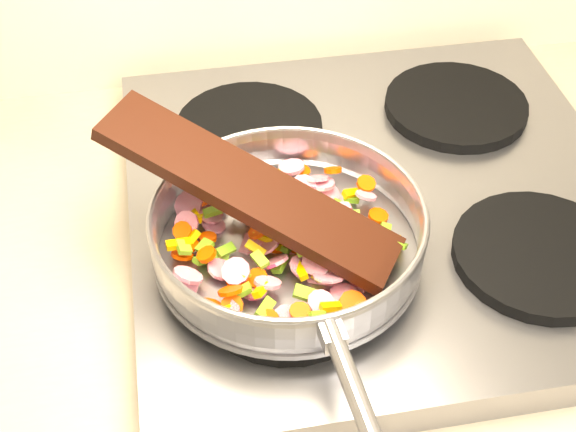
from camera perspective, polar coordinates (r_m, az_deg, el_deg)
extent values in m
cube|color=#939399|center=(0.98, 6.57, 0.90)|extent=(0.60, 0.60, 0.04)
cylinder|color=black|center=(0.84, -0.06, -5.21)|extent=(0.19, 0.19, 0.02)
cylinder|color=black|center=(0.92, 17.46, -2.64)|extent=(0.19, 0.19, 0.02)
cylinder|color=black|center=(1.04, -2.78, 6.25)|extent=(0.19, 0.19, 0.02)
cylinder|color=black|center=(1.11, 11.85, 7.68)|extent=(0.19, 0.19, 0.02)
cylinder|color=#9E9EA5|center=(0.86, 0.00, -2.40)|extent=(0.29, 0.29, 0.01)
torus|color=#9E9EA5|center=(0.84, 0.00, -1.01)|extent=(0.33, 0.33, 0.05)
torus|color=#9E9EA5|center=(0.83, 0.00, 0.20)|extent=(0.29, 0.29, 0.01)
cylinder|color=#9E9EA5|center=(0.69, 5.32, -13.68)|extent=(0.03, 0.19, 0.02)
cube|color=#9E9EA5|center=(0.73, 3.15, -8.40)|extent=(0.02, 0.03, 0.02)
cylinder|color=#C7133F|center=(0.84, 5.16, -2.22)|extent=(0.04, 0.04, 0.01)
cylinder|color=#C7133F|center=(0.81, -3.74, -3.93)|extent=(0.04, 0.03, 0.02)
cylinder|color=#C7133F|center=(0.81, 4.01, -5.62)|extent=(0.04, 0.04, 0.00)
cylinder|color=#F24200|center=(0.80, 5.07, -6.93)|extent=(0.03, 0.03, 0.01)
cylinder|color=#F24200|center=(0.85, 5.77, -2.24)|extent=(0.03, 0.03, 0.02)
cylinder|color=#C7133F|center=(0.89, 5.56, 1.47)|extent=(0.03, 0.03, 0.02)
cylinder|color=#C7133F|center=(0.81, 2.93, -4.25)|extent=(0.05, 0.04, 0.02)
cube|color=#F4AF00|center=(0.84, -7.80, -1.99)|extent=(0.03, 0.01, 0.01)
cube|color=#F4AF00|center=(0.78, 3.04, -6.48)|extent=(0.02, 0.01, 0.01)
cube|color=#71AB1C|center=(0.91, -0.69, 2.41)|extent=(0.02, 0.02, 0.01)
cube|color=#71AB1C|center=(0.77, 2.14, -7.28)|extent=(0.02, 0.02, 0.02)
cylinder|color=#C7133F|center=(0.92, 2.73, 1.65)|extent=(0.05, 0.05, 0.02)
cylinder|color=#F24200|center=(0.83, -5.82, -2.74)|extent=(0.02, 0.02, 0.01)
cube|color=#F4AF00|center=(0.79, -4.81, -6.76)|extent=(0.03, 0.02, 0.01)
cylinder|color=#C7133F|center=(0.85, -1.36, -1.99)|extent=(0.04, 0.04, 0.02)
cube|color=#F4AF00|center=(0.85, 2.46, -1.59)|extent=(0.02, 0.02, 0.02)
cylinder|color=#F24200|center=(0.86, -5.74, -1.56)|extent=(0.03, 0.03, 0.01)
cube|color=#71AB1C|center=(0.82, -2.01, -3.11)|extent=(0.02, 0.02, 0.01)
cylinder|color=#F24200|center=(0.80, -5.65, -6.24)|extent=(0.04, 0.03, 0.02)
cylinder|color=#C7133F|center=(0.87, -2.70, -1.88)|extent=(0.04, 0.04, 0.02)
cylinder|color=#F24200|center=(0.86, -7.53, -1.04)|extent=(0.03, 0.02, 0.02)
cylinder|color=#C7133F|center=(0.88, 1.51, -0.65)|extent=(0.04, 0.05, 0.02)
cylinder|color=#C7133F|center=(0.91, 2.41, 2.31)|extent=(0.04, 0.04, 0.01)
cube|color=#71AB1C|center=(0.82, 6.35, -3.66)|extent=(0.02, 0.02, 0.02)
cylinder|color=#C7133F|center=(0.86, 0.29, -2.04)|extent=(0.03, 0.03, 0.02)
cylinder|color=#C7133F|center=(0.88, 3.67, 0.31)|extent=(0.03, 0.03, 0.02)
cylinder|color=#F24200|center=(0.94, 1.03, 3.31)|extent=(0.02, 0.03, 0.01)
cylinder|color=#C7133F|center=(0.82, -7.41, -4.78)|extent=(0.04, 0.03, 0.03)
cylinder|color=#F24200|center=(0.92, 3.22, 3.28)|extent=(0.03, 0.03, 0.02)
cylinder|color=#C7133F|center=(0.86, 4.52, -0.71)|extent=(0.03, 0.03, 0.01)
cylinder|color=#F24200|center=(0.78, -1.38, -7.39)|extent=(0.02, 0.02, 0.02)
cube|color=#F4AF00|center=(0.88, -3.62, 0.79)|extent=(0.02, 0.02, 0.01)
cylinder|color=#C7133F|center=(0.91, 1.06, 1.98)|extent=(0.04, 0.04, 0.02)
cylinder|color=#F24200|center=(0.80, -4.11, -5.32)|extent=(0.03, 0.03, 0.02)
cylinder|color=#C7133F|center=(0.90, 1.31, 1.61)|extent=(0.03, 0.03, 0.02)
cylinder|color=#C7133F|center=(0.78, -0.06, -7.44)|extent=(0.04, 0.04, 0.03)
cylinder|color=#F24200|center=(0.92, -3.46, 1.43)|extent=(0.03, 0.03, 0.01)
cylinder|color=#F24200|center=(0.79, -4.00, -6.38)|extent=(0.03, 0.03, 0.02)
cube|color=#71AB1C|center=(0.83, -7.43, -2.22)|extent=(0.02, 0.02, 0.01)
cube|color=#71AB1C|center=(0.78, -1.64, -6.59)|extent=(0.02, 0.03, 0.01)
cube|color=#71AB1C|center=(0.88, 6.91, -1.11)|extent=(0.02, 0.02, 0.02)
cube|color=#71AB1C|center=(0.84, -4.45, -2.43)|extent=(0.02, 0.02, 0.01)
cylinder|color=#C7133F|center=(0.89, -7.09, 0.80)|extent=(0.04, 0.03, 0.03)
cube|color=#F4AF00|center=(0.82, 0.88, -3.91)|extent=(0.01, 0.03, 0.01)
cylinder|color=#F24200|center=(0.82, -3.48, -4.54)|extent=(0.03, 0.03, 0.02)
cube|color=#71AB1C|center=(0.84, 7.82, -1.97)|extent=(0.02, 0.02, 0.01)
cube|color=#71AB1C|center=(0.86, 1.26, -0.23)|extent=(0.02, 0.02, 0.02)
cylinder|color=#F24200|center=(0.91, 0.74, 0.96)|extent=(0.04, 0.04, 0.01)
cylinder|color=#C7133F|center=(0.88, -5.54, 0.18)|extent=(0.04, 0.04, 0.01)
cube|color=#71AB1C|center=(0.90, 3.82, 0.80)|extent=(0.02, 0.02, 0.02)
cylinder|color=#F24200|center=(0.87, 1.17, 0.29)|extent=(0.03, 0.03, 0.02)
cube|color=#71AB1C|center=(0.86, 6.91, -1.98)|extent=(0.01, 0.02, 0.01)
cube|color=#71AB1C|center=(0.89, 4.42, -0.02)|extent=(0.02, 0.02, 0.01)
cylinder|color=#C7133F|center=(0.83, 2.47, -4.33)|extent=(0.04, 0.04, 0.02)
cube|color=#F4AF00|center=(0.85, -6.94, -1.73)|extent=(0.02, 0.02, 0.02)
cylinder|color=#C7133F|center=(0.93, -2.86, 1.98)|extent=(0.03, 0.03, 0.02)
cylinder|color=#F24200|center=(0.80, 4.63, -6.21)|extent=(0.04, 0.04, 0.02)
cylinder|color=#F24200|center=(0.85, 2.28, -1.30)|extent=(0.04, 0.04, 0.01)
cube|color=#F4AF00|center=(0.85, -1.21, -1.84)|extent=(0.02, 0.03, 0.01)
cube|color=#F4AF00|center=(0.83, 2.37, -3.91)|extent=(0.02, 0.03, 0.01)
cylinder|color=#C7133F|center=(0.82, 0.96, -3.65)|extent=(0.03, 0.03, 0.02)
cylinder|color=#C7133F|center=(0.80, -1.46, -4.76)|extent=(0.04, 0.04, 0.02)
cylinder|color=#F24200|center=(0.88, 0.23, 0.49)|extent=(0.04, 0.04, 0.01)
cube|color=#71AB1C|center=(0.84, -6.17, -3.14)|extent=(0.02, 0.02, 0.01)
cylinder|color=#C7133F|center=(0.94, 0.25, 3.50)|extent=(0.04, 0.04, 0.01)
cylinder|color=#C7133F|center=(0.91, 2.06, 2.69)|extent=(0.04, 0.04, 0.02)
cylinder|color=#F24200|center=(0.85, -7.53, -2.74)|extent=(0.03, 0.03, 0.02)
cylinder|color=#C7133F|center=(0.86, -7.23, -0.49)|extent=(0.03, 0.03, 0.03)
cube|color=#F4AF00|center=(0.85, 3.93, -1.39)|extent=(0.02, 0.02, 0.01)
cylinder|color=#F24200|center=(0.92, -0.83, 2.51)|extent=(0.03, 0.03, 0.02)
cube|color=#71AB1C|center=(0.80, -3.26, -5.35)|extent=(0.02, 0.01, 0.02)
cylinder|color=#F24200|center=(0.86, 0.66, -1.92)|extent=(0.03, 0.03, 0.03)
cylinder|color=#F24200|center=(0.77, 0.85, -6.77)|extent=(0.03, 0.03, 0.00)
cube|color=#71AB1C|center=(0.86, -0.35, -2.30)|extent=(0.02, 0.02, 0.01)
cylinder|color=#C7133F|center=(0.79, -4.37, -6.95)|extent=(0.03, 0.04, 0.03)
cylinder|color=#C7133F|center=(0.83, 5.00, -4.55)|extent=(0.03, 0.04, 0.03)
cube|color=#F4AF00|center=(0.90, 4.52, 1.59)|extent=(0.02, 0.02, 0.01)
cube|color=#71AB1C|center=(0.83, 1.37, -2.42)|extent=(0.02, 0.02, 0.02)
cylinder|color=#C7133F|center=(0.91, -5.19, 0.87)|extent=(0.03, 0.03, 0.02)
cylinder|color=#F24200|center=(0.85, -2.07, -0.95)|extent=(0.03, 0.03, 0.02)
cube|color=#71AB1C|center=(0.84, 6.51, -3.72)|extent=(0.02, 0.02, 0.02)
cube|color=#F4AF00|center=(0.86, 0.90, -1.25)|extent=(0.01, 0.03, 0.01)
cylinder|color=#F24200|center=(0.85, -7.10, -2.00)|extent=(0.03, 0.03, 0.01)
cylinder|color=#F24200|center=(0.89, -2.39, 0.03)|extent=(0.03, 0.04, 0.03)
cube|color=#71AB1C|center=(0.88, -5.39, 0.34)|extent=(0.02, 0.01, 0.01)
cube|color=#71AB1C|center=(0.87, 0.39, 0.39)|extent=(0.03, 0.02, 0.02)
cube|color=#F4AF00|center=(0.88, -6.28, 0.08)|extent=(0.02, 0.03, 0.01)
cylinder|color=#C7133F|center=(0.90, -5.55, 1.39)|extent=(0.03, 0.03, 0.02)
cylinder|color=#C7133F|center=(0.82, 2.09, -3.19)|extent=(0.04, 0.04, 0.03)
cube|color=#F4AF00|center=(0.85, 0.14, -1.40)|extent=(0.02, 0.01, 0.02)
cube|color=#71AB1C|center=(0.91, 4.51, 1.31)|extent=(0.02, 0.02, 0.01)
cylinder|color=#F24200|center=(0.91, 5.58, 2.31)|extent=(0.03, 0.03, 0.01)
cylinder|color=#C7133F|center=(0.88, -2.47, 0.35)|extent=(0.05, 0.04, 0.02)
cylinder|color=#C7133F|center=(0.81, -7.13, -4.19)|extent=(0.04, 0.04, 0.02)
cube|color=#71AB1C|center=(0.83, -0.57, -3.47)|extent=(0.02, 0.03, 0.01)
cylinder|color=#F24200|center=(0.89, -4.44, 1.16)|extent=(0.03, 0.03, 0.03)
cube|color=#F4AF00|center=(0.79, -1.95, -5.30)|extent=(0.02, 0.02, 0.02)
cube|color=#F4AF00|center=(0.84, -2.33, -2.33)|extent=(0.02, 0.02, 0.02)
cylinder|color=#C7133F|center=(0.79, 2.35, -6.16)|extent=(0.04, 0.04, 0.01)
cylinder|color=#C7133F|center=(0.83, -0.92, -3.28)|extent=(0.04, 0.03, 0.03)
cylinder|color=#C7133F|center=(0.89, -2.95, 1.51)|extent=(0.04, 0.03, 0.02)
cylinder|color=#F24200|center=(0.78, -1.07, -8.17)|extent=(0.03, 0.03, 0.02)
cylinder|color=#F24200|center=(0.89, -5.98, 0.93)|extent=(0.03, 0.03, 0.02)
cylinder|color=#F24200|center=(0.89, 6.44, 0.00)|extent=(0.03, 0.03, 0.01)
cube|color=#71AB1C|center=(0.80, 1.24, -5.54)|extent=(0.03, 0.02, 0.01)
cylinder|color=#C7133F|center=(0.90, -1.39, 1.97)|extent=(0.04, 0.04, 0.01)
cube|color=#71AB1C|center=(0.87, 2.57, -1.11)|extent=(0.02, 0.02, 0.01)
cylinder|color=#C7133F|center=(0.89, 1.04, 1.06)|extent=(0.03, 0.03, 0.02)
cube|color=#F4AF00|center=(0.91, -1.08, 2.77)|extent=(0.02, 0.02, 0.01)
cylinder|color=#F24200|center=(0.81, -2.18, -4.42)|extent=(0.03, 0.02, 0.02)
cylinder|color=#C7133F|center=(0.89, -5.30, -0.62)|extent=(0.04, 0.04, 0.01)
cube|color=#F4AF00|center=(0.85, -1.68, -1.43)|extent=(0.02, 0.02, 0.01)
cube|color=#71AB1C|center=(0.85, 5.28, -0.88)|extent=(0.02, 0.02, 0.01)
cylinder|color=#F24200|center=(0.82, 5.22, -4.14)|extent=(0.04, 0.04, 0.01)
cube|color=#F4AF00|center=(0.87, 7.93, -1.81)|extent=(0.01, 0.02, 0.01)
cube|color=#71AB1C|center=(0.84, -5.93, -2.18)|extent=(0.02, 0.02, 0.01)
cube|color=#F4AF00|center=(0.88, -6.92, -0.04)|extent=(0.02, 0.01, 0.02)
cube|color=#71AB1C|center=(0.91, 0.57, 1.33)|extent=(0.02, 0.02, 0.02)
cylinder|color=#C7133F|center=(0.83, -4.80, -3.80)|extent=(0.04, 0.04, 0.02)
cylinder|color=#C7133F|center=(0.81, -2.39, -5.47)|extent=(0.03, 0.03, 0.01)
cube|color=#71AB1C|center=(0.93, 1.29, 2.23)|extent=(0.02, 0.03, 0.02)
cube|color=#71AB1C|center=(0.85, -5.02, -2.79)|extent=(0.03, 0.02, 0.02)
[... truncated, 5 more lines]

